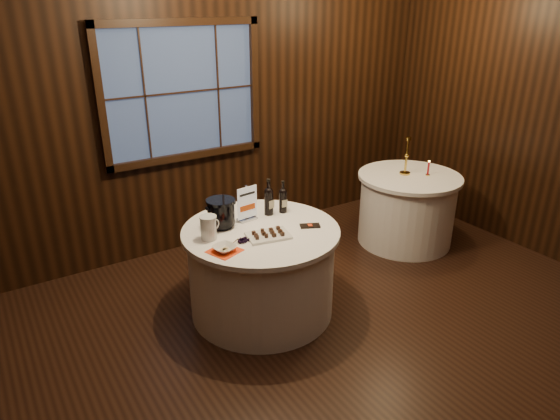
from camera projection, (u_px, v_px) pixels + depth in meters
ground at (334, 377)px, 3.55m from camera, size 6.00×6.00×0.00m
back_wall at (183, 103)px, 4.87m from camera, size 6.00×0.10×3.00m
main_table at (262, 270)px, 4.17m from camera, size 1.28×1.28×0.77m
side_table at (406, 209)px, 5.39m from camera, size 1.08×1.08×0.77m
sign_stand at (247, 209)px, 4.14m from camera, size 0.19×0.11×0.31m
port_bottle_left at (269, 199)px, 4.24m from camera, size 0.08×0.08×0.32m
port_bottle_right at (283, 199)px, 4.29m from camera, size 0.07×0.07×0.29m
ice_bucket at (221, 213)px, 4.01m from camera, size 0.23×0.23×0.24m
chocolate_plate at (268, 234)px, 3.88m from camera, size 0.37×0.28×0.05m
chocolate_box at (310, 226)px, 4.06m from camera, size 0.18×0.14×0.01m
grape_bunch at (243, 240)px, 3.80m from camera, size 0.16×0.07×0.04m
glass_pitcher at (209, 227)px, 3.82m from camera, size 0.18×0.13×0.19m
orange_napkin at (225, 251)px, 3.67m from camera, size 0.27×0.27×0.00m
cracker_bowl at (224, 248)px, 3.66m from camera, size 0.20×0.20×0.04m
brass_candlestick at (406, 161)px, 5.22m from camera, size 0.11×0.11×0.40m
red_candle at (428, 169)px, 5.21m from camera, size 0.04×0.04×0.17m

